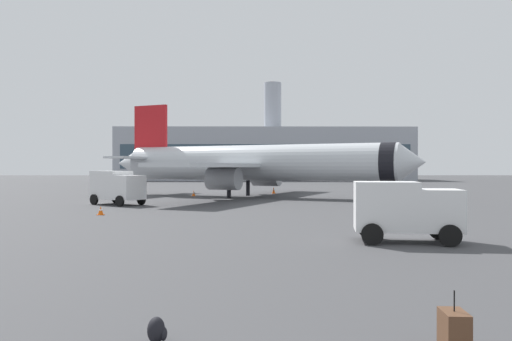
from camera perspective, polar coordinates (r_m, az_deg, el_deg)
airplane_at_gate at (r=54.23m, az=-0.27°, el=0.83°), size 33.96×31.19×10.50m
service_truck at (r=44.90m, az=-15.40°, el=-1.70°), size 5.18×4.60×2.90m
cargo_van at (r=22.60m, az=16.48°, el=-4.13°), size 4.65×2.88×2.60m
safety_cone_near at (r=56.84m, az=-7.05°, el=-2.57°), size 0.44×0.44×0.63m
safety_cone_mid at (r=35.71m, az=-17.12°, el=-4.35°), size 0.44×0.44×0.59m
safety_cone_far at (r=61.86m, az=2.01°, el=-2.24°), size 0.44×0.44×0.81m
rolling_suitcase at (r=9.71m, az=21.45°, el=-16.56°), size 0.44×0.66×1.10m
traveller_backpack at (r=9.84m, az=-11.10°, el=-17.29°), size 0.36×0.40×0.48m
terminal_building at (r=129.18m, az=0.97°, el=1.85°), size 71.82×21.22×24.81m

